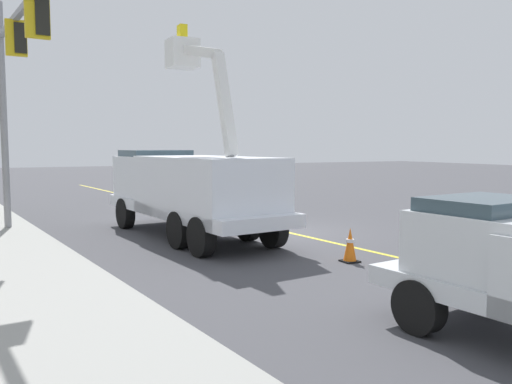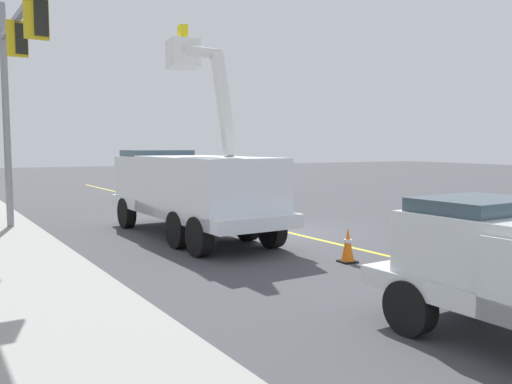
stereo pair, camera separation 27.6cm
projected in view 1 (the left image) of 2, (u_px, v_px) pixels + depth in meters
The scene contains 7 objects.
ground at pixel (285, 232), 17.43m from camera, with size 120.00×120.00×0.00m, color #47474C.
lane_centre_stripe at pixel (285, 232), 17.43m from camera, with size 50.00×0.16×0.01m, color yellow.
utility_bucket_truck at pixel (189, 186), 16.43m from camera, with size 8.43×3.41×6.68m.
passing_minivan at pixel (210, 183), 26.27m from camera, with size 4.98×2.43×1.69m.
traffic_cone_mid_front at pixel (350, 245), 12.86m from camera, with size 0.40×0.40×0.85m.
traffic_cone_mid_rear at pixel (178, 208), 21.04m from camera, with size 0.40×0.40×0.75m.
traffic_signal_mast at pixel (14, 71), 15.40m from camera, with size 7.33×1.05×7.50m.
Camera 1 is at (-14.95, 8.65, 2.84)m, focal length 36.90 mm.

